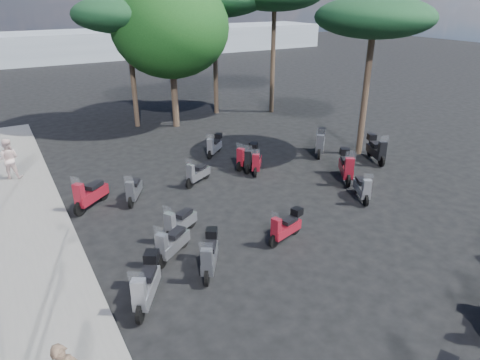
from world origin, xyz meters
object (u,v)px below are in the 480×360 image
scooter_9 (197,174)px  scooter_3 (172,244)px  scooter_4 (90,195)px  pine_3 (374,18)px  scooter_2 (146,285)px  broadleaf_tree (170,27)px  pine_2 (127,14)px  scooter_20 (247,157)px  scooter_27 (320,143)px  pedestrian_far (9,159)px  scooter_13 (286,227)px  scooter_14 (251,158)px  scooter_15 (257,163)px  scooter_21 (214,146)px  scooter_19 (362,189)px  scooter_26 (376,150)px  scooter_8 (180,223)px  scooter_25 (346,167)px  scooter_10 (134,191)px  scooter_7 (210,256)px

scooter_9 → scooter_3: bearing=118.0°
scooter_9 → scooter_4: bearing=61.1°
scooter_9 → pine_3: bearing=-123.6°
scooter_2 → scooter_9: bearing=-91.4°
broadleaf_tree → pine_2: 2.31m
scooter_20 → scooter_27: bearing=-124.1°
pedestrian_far → pine_2: pine_2 is taller
scooter_9 → broadleaf_tree: broadleaf_tree is taller
scooter_4 → scooter_27: 10.57m
scooter_13 → scooter_20: bearing=-36.4°
scooter_14 → scooter_15: size_ratio=0.99×
scooter_2 → scooter_21: bearing=-92.7°
scooter_4 → scooter_20: 6.80m
broadleaf_tree → scooter_27: bearing=-62.2°
scooter_19 → scooter_26: size_ratio=0.84×
scooter_8 → pine_3: (10.29, 2.76, 5.60)m
scooter_8 → scooter_9: (2.17, 3.38, -0.02)m
scooter_27 → pine_2: size_ratio=0.21×
scooter_13 → scooter_25: 5.49m
scooter_9 → scooter_13: (0.54, -5.24, 0.02)m
scooter_21 → scooter_26: (5.95, -4.35, 0.09)m
scooter_2 → scooter_20: (6.72, 6.51, -0.05)m
scooter_10 → scooter_26: size_ratio=0.81×
pedestrian_far → scooter_14: bearing=177.3°
pedestrian_far → scooter_2: 10.19m
scooter_19 → scooter_26: bearing=-114.0°
pedestrian_far → scooter_21: bearing=-169.7°
scooter_7 → scooter_9: scooter_7 is taller
pedestrian_far → scooter_13: size_ratio=1.12×
scooter_14 → scooter_27: bearing=-137.2°
pine_3 → scooter_19: bearing=-133.3°
scooter_7 → scooter_19: scooter_7 is taller
scooter_10 → broadleaf_tree: broadleaf_tree is taller
scooter_20 → scooter_26: (5.40, -2.31, 0.06)m
scooter_3 → pine_2: bearing=-49.3°
pine_3 → scooter_20: bearing=167.8°
scooter_19 → scooter_21: bearing=-40.9°
scooter_9 → scooter_27: (6.43, 0.21, 0.12)m
scooter_14 → scooter_20: bearing=-38.5°
scooter_8 → scooter_4: bearing=-0.5°
scooter_2 → scooter_7: size_ratio=1.08×
scooter_8 → scooter_10: size_ratio=1.05×
scooter_4 → scooter_9: scooter_4 is taller
pedestrian_far → scooter_14: 9.77m
scooter_27 → pine_2: pine_2 is taller
scooter_7 → scooter_19: (6.82, 1.19, -0.06)m
scooter_26 → scooter_19: bearing=60.7°
scooter_19 → scooter_26: 4.27m
scooter_7 → scooter_20: size_ratio=0.99×
scooter_2 → scooter_15: (6.77, 5.77, -0.10)m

